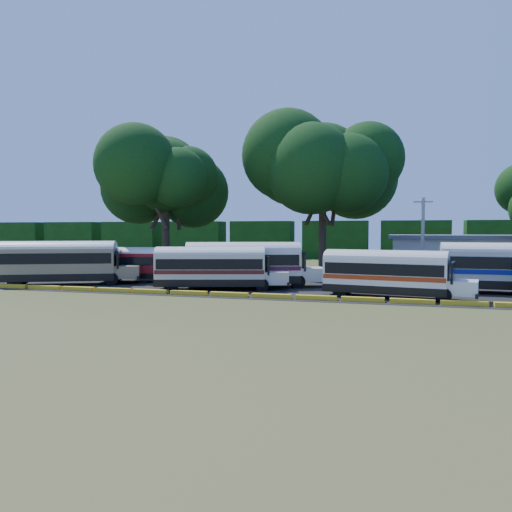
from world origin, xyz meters
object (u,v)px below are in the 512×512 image
(bus_white_red, at_px, (388,271))
(tree_west, at_px, (165,176))
(bus_beige, at_px, (63,260))
(bus_cream_west, at_px, (213,266))
(bus_red, at_px, (146,262))

(bus_white_red, distance_m, tree_west, 28.36)
(bus_beige, relative_size, bus_cream_west, 1.09)
(bus_beige, height_order, bus_white_red, bus_beige)
(bus_red, bearing_deg, bus_beige, -154.71)
(tree_west, bearing_deg, bus_white_red, -30.88)
(tree_west, bearing_deg, bus_beige, -102.57)
(bus_beige, height_order, bus_cream_west, bus_beige)
(bus_beige, xyz_separation_m, bus_red, (5.53, 4.01, -0.34))
(tree_west, bearing_deg, bus_red, -74.17)
(bus_red, height_order, tree_west, tree_west)
(bus_beige, xyz_separation_m, bus_cream_west, (13.29, 0.16, -0.23))
(bus_beige, distance_m, bus_white_red, 26.17)
(bus_white_red, bearing_deg, bus_red, 176.15)
(bus_cream_west, relative_size, tree_west, 0.73)
(bus_red, distance_m, bus_white_red, 21.16)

